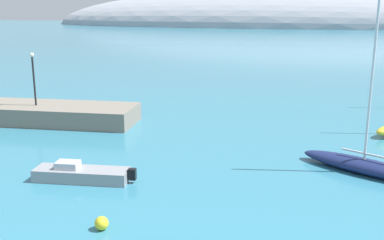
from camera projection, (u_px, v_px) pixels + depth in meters
name	position (u px, v px, depth m)	size (l,w,h in m)	color
distant_ridge	(308.00, 26.00, 241.62)	(284.89, 89.82, 40.03)	#999EA8
sailboat_navy_mid_mooring	(364.00, 164.00, 27.44)	(7.80, 5.46, 10.42)	navy
motorboat_grey_foreground	(82.00, 174.00, 26.20)	(5.97, 2.10, 1.11)	gray
mooring_buoy_yellow	(102.00, 223.00, 20.42)	(0.63, 0.63, 0.63)	yellow
harbor_lamp_post	(33.00, 73.00, 38.46)	(0.36, 0.36, 4.48)	black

